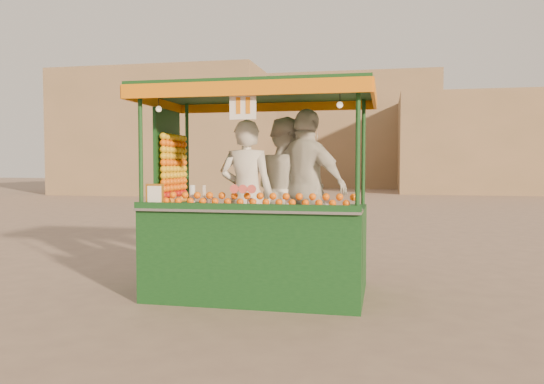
% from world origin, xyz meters
% --- Properties ---
extents(ground, '(90.00, 90.00, 0.00)m').
position_xyz_m(ground, '(0.00, 0.00, 0.00)').
color(ground, '#725E51').
rests_on(ground, ground).
extents(building_left, '(10.00, 6.00, 6.00)m').
position_xyz_m(building_left, '(-9.00, 20.00, 3.00)').
color(building_left, '#8C6E4F').
rests_on(building_left, ground).
extents(building_right, '(9.00, 6.00, 5.00)m').
position_xyz_m(building_right, '(7.00, 24.00, 2.50)').
color(building_right, '#8C6E4F').
rests_on(building_right, ground).
extents(building_center, '(14.00, 7.00, 7.00)m').
position_xyz_m(building_center, '(-2.00, 30.00, 3.50)').
color(building_center, '#8C6E4F').
rests_on(building_center, ground).
extents(juice_cart, '(2.57, 1.67, 2.34)m').
position_xyz_m(juice_cart, '(0.34, 0.12, 0.76)').
color(juice_cart, '#0E3514').
rests_on(juice_cart, ground).
extents(vendor_left, '(0.63, 0.42, 1.72)m').
position_xyz_m(vendor_left, '(0.24, 0.26, 1.13)').
color(vendor_left, beige).
rests_on(vendor_left, ground).
extents(vendor_middle, '(1.09, 1.08, 1.78)m').
position_xyz_m(vendor_middle, '(0.62, 0.70, 1.16)').
color(vendor_middle, silver).
rests_on(vendor_middle, ground).
extents(vendor_right, '(1.17, 0.94, 1.86)m').
position_xyz_m(vendor_right, '(0.91, 0.50, 1.20)').
color(vendor_right, silver).
rests_on(vendor_right, ground).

